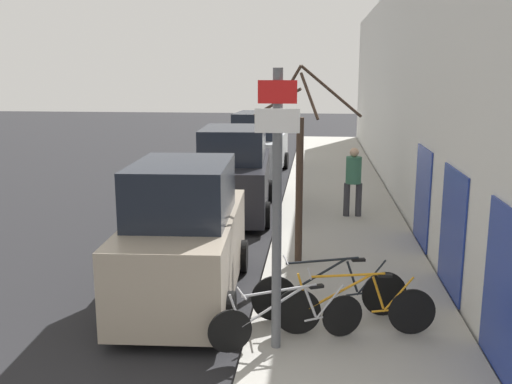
% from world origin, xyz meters
% --- Properties ---
extents(ground_plane, '(80.00, 80.00, 0.00)m').
position_xyz_m(ground_plane, '(0.00, 11.20, 0.00)').
color(ground_plane, black).
extents(sidewalk_curb, '(3.20, 32.00, 0.15)m').
position_xyz_m(sidewalk_curb, '(2.60, 14.00, 0.07)').
color(sidewalk_curb, '#9E9B93').
rests_on(sidewalk_curb, ground).
extents(building_facade, '(0.23, 32.00, 6.50)m').
position_xyz_m(building_facade, '(4.35, 13.94, 3.24)').
color(building_facade, silver).
rests_on(building_facade, ground).
extents(signpost, '(0.56, 0.15, 3.72)m').
position_xyz_m(signpost, '(1.44, 3.84, 2.14)').
color(signpost, '#595B60').
rests_on(signpost, sidewalk_curb).
extents(bicycle_0, '(2.07, 0.92, 0.83)m').
position_xyz_m(bicycle_0, '(1.60, 3.95, 0.51)').
color(bicycle_0, black).
rests_on(bicycle_0, sidewalk_curb).
extents(bicycle_1, '(2.29, 0.44, 0.92)m').
position_xyz_m(bicycle_1, '(2.52, 4.35, 0.54)').
color(bicycle_1, black).
rests_on(bicycle_1, sidewalk_curb).
extents(bicycle_2, '(2.35, 0.62, 0.96)m').
position_xyz_m(bicycle_2, '(2.19, 4.87, 0.56)').
color(bicycle_2, black).
rests_on(bicycle_2, sidewalk_curb).
extents(parked_car_0, '(2.09, 4.37, 2.39)m').
position_xyz_m(parked_car_0, '(-0.24, 5.75, 1.08)').
color(parked_car_0, gray).
rests_on(parked_car_0, ground).
extents(parked_car_1, '(2.22, 4.82, 2.39)m').
position_xyz_m(parked_car_1, '(-0.26, 11.76, 1.09)').
color(parked_car_1, black).
rests_on(parked_car_1, ground).
extents(parked_car_2, '(2.13, 4.70, 2.36)m').
position_xyz_m(parked_car_2, '(-0.23, 17.92, 1.07)').
color(parked_car_2, '#B2B7BC').
rests_on(parked_car_2, ground).
extents(pedestrian_near, '(0.47, 0.40, 1.79)m').
position_xyz_m(pedestrian_near, '(2.90, 11.27, 1.18)').
color(pedestrian_near, '#333338').
rests_on(pedestrian_near, sidewalk_curb).
extents(street_tree, '(2.10, 0.94, 3.80)m').
position_xyz_m(street_tree, '(1.64, 7.43, 1.96)').
color(street_tree, '#3D2D23').
rests_on(street_tree, sidewalk_curb).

